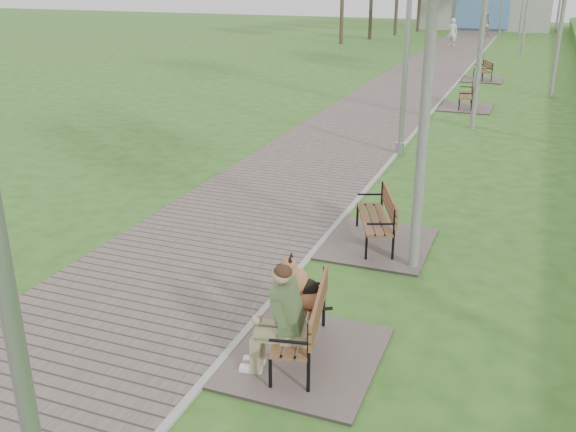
# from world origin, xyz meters

# --- Properties ---
(ground) EXTENTS (120.00, 120.00, 0.00)m
(ground) POSITION_xyz_m (0.00, 0.00, 0.00)
(ground) COLOR #2C5A1D
(ground) RESTS_ON ground
(walkway) EXTENTS (3.50, 67.00, 0.04)m
(walkway) POSITION_xyz_m (-1.75, 21.50, 0.02)
(walkway) COLOR #635650
(walkway) RESTS_ON ground
(kerb) EXTENTS (0.10, 67.00, 0.05)m
(kerb) POSITION_xyz_m (0.00, 21.50, 0.03)
(kerb) COLOR #999993
(kerb) RESTS_ON ground
(building_north) EXTENTS (10.00, 5.20, 4.00)m
(building_north) POSITION_xyz_m (-1.50, 50.97, 1.99)
(building_north) COLOR #9E9E99
(building_north) RESTS_ON ground
(bench_main) EXTENTS (1.87, 2.07, 1.63)m
(bench_main) POSITION_xyz_m (0.79, 1.40, 0.46)
(bench_main) COLOR #635650
(bench_main) RESTS_ON ground
(bench_second) EXTENTS (1.87, 2.08, 1.15)m
(bench_second) POSITION_xyz_m (0.86, 5.21, 0.21)
(bench_second) COLOR #635650
(bench_second) RESTS_ON ground
(bench_third) EXTENTS (1.73, 1.93, 1.06)m
(bench_third) POSITION_xyz_m (0.93, 17.89, 0.20)
(bench_third) COLOR #635650
(bench_third) RESTS_ON ground
(bench_far) EXTENTS (1.64, 1.82, 1.01)m
(bench_far) POSITION_xyz_m (0.91, 24.27, 0.18)
(bench_far) COLOR #635650
(bench_far) RESTS_ON ground
(lamp_post_near) EXTENTS (0.20, 0.20, 5.20)m
(lamp_post_near) POSITION_xyz_m (0.44, -2.44, 2.43)
(lamp_post_near) COLOR #929499
(lamp_post_near) RESTS_ON ground
(lamp_post_second) EXTENTS (0.22, 0.22, 5.65)m
(lamp_post_second) POSITION_xyz_m (0.07, 11.11, 2.64)
(lamp_post_second) COLOR #929499
(lamp_post_second) RESTS_ON ground
(lamp_post_third) EXTENTS (0.20, 0.20, 5.13)m
(lamp_post_third) POSITION_xyz_m (0.25, 30.91, 2.40)
(lamp_post_third) COLOR #929499
(lamp_post_third) RESTS_ON ground
(pedestrian_near) EXTENTS (0.66, 0.47, 1.70)m
(pedestrian_near) POSITION_xyz_m (-2.15, 37.02, 0.85)
(pedestrian_near) COLOR silver
(pedestrian_near) RESTS_ON ground
(pedestrian_far) EXTENTS (0.84, 0.66, 1.67)m
(pedestrian_far) POSITION_xyz_m (-0.83, 44.19, 0.84)
(pedestrian_far) COLOR gray
(pedestrian_far) RESTS_ON ground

